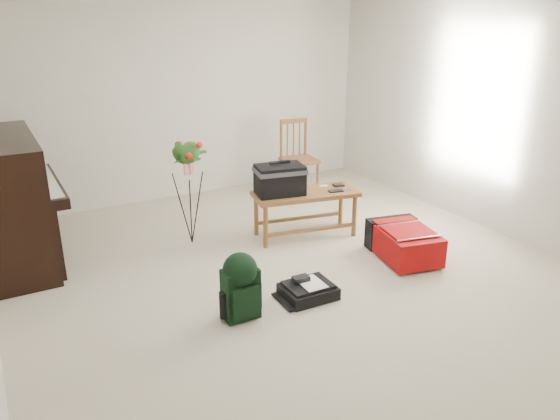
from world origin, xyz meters
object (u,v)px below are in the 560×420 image
dining_chair (298,158)px  flower_stand (189,193)px  piano (14,204)px  green_backpack (241,283)px  black_duffel (308,290)px  red_suitcase (401,240)px  bench (289,185)px

dining_chair → flower_stand: 2.05m
piano → green_backpack: 2.48m
piano → dining_chair: 3.50m
flower_stand → black_duffel: bearing=-87.6°
dining_chair → black_duffel: (-1.39, -2.48, -0.41)m
red_suitcase → green_backpack: 1.92m
black_duffel → green_backpack: (-0.64, -0.01, 0.24)m
green_backpack → flower_stand: (0.19, 1.61, 0.25)m
piano → flower_stand: piano is taller
dining_chair → flower_stand: size_ratio=0.85×
black_duffel → flower_stand: size_ratio=0.39×
black_duffel → green_backpack: 0.69m
bench → dining_chair: dining_chair is taller
bench → dining_chair: size_ratio=1.21×
red_suitcase → flower_stand: bearing=154.3°
dining_chair → black_duffel: size_ratio=2.16×
dining_chair → green_backpack: (-2.03, -2.50, -0.16)m
red_suitcase → green_backpack: green_backpack is taller
dining_chair → red_suitcase: size_ratio=1.17×
bench → green_backpack: bench is taller
dining_chair → flower_stand: flower_stand is taller
piano → dining_chair: size_ratio=1.54×
bench → green_backpack: 1.69m
piano → flower_stand: size_ratio=1.30×
green_backpack → bench: bearing=47.0°
piano → dining_chair: (3.46, 0.49, -0.12)m
red_suitcase → green_backpack: (-1.89, -0.27, 0.14)m
red_suitcase → flower_stand: flower_stand is taller
bench → red_suitcase: 1.27m
dining_chair → piano: bearing=-167.0°
bench → flower_stand: 1.04m
green_backpack → piano: bearing=126.1°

